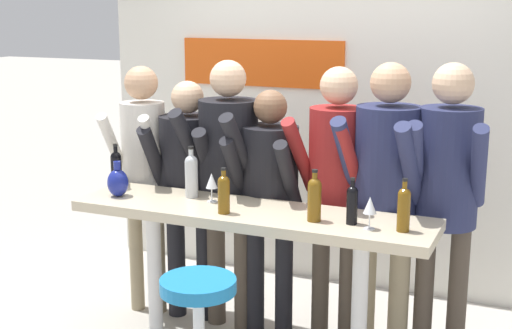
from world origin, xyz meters
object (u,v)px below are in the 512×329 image
Objects in this scene: wine_bottle_0 at (191,174)px; wine_bottle_5 at (404,207)px; person_left at (189,176)px; bar_stool at (199,326)px; person_far_left at (143,160)px; decorative_vase at (118,182)px; person_far_right at (447,182)px; wine_glass_0 at (370,206)px; person_center at (269,188)px; wine_bottle_3 at (116,168)px; tasting_table at (251,238)px; wine_bottle_1 at (224,192)px; person_right at (386,179)px; wine_bottle_2 at (314,197)px; wine_glass_1 at (212,182)px; person_center_right at (336,175)px; wine_bottle_4 at (352,203)px; person_center_left at (228,166)px.

wine_bottle_0 reaches higher than wine_bottle_5.
bar_stool is at bearing -67.58° from person_left.
decorative_vase is (0.12, -0.48, -0.03)m from person_far_left.
wine_glass_0 is at bearing -123.70° from person_far_right.
decorative_vase is (-1.89, -0.54, -0.07)m from person_far_right.
person_far_right is 10.25× the size of wine_glass_0.
person_center reaches higher than wine_bottle_3.
person_left reaches higher than wine_bottle_0.
tasting_table is 0.34m from wine_bottle_1.
wine_bottle_5 is (0.91, 0.57, 0.59)m from bar_stool.
wine_bottle_2 is (-0.27, -0.50, -0.01)m from person_right.
wine_bottle_1 is 0.93× the size of wine_bottle_5.
wine_bottle_5 is 1.17m from wine_glass_1.
person_far_right is 2.05m from wine_bottle_3.
wine_glass_0 is (1.71, -0.20, -0.01)m from wine_bottle_3.
person_center_right reaches higher than wine_bottle_2.
person_center is at bearing 153.91° from wine_bottle_5.
wine_bottle_0 is 1.06m from wine_bottle_4.
tasting_table is at bearing 49.80° from wine_bottle_1.
bar_stool is 1.03m from wine_bottle_4.
wine_bottle_0 is at bearing -0.78° from wine_bottle_3.
bar_stool is at bearing -118.18° from person_right.
wine_glass_1 is at bearing 171.85° from wine_glass_0.
decorative_vase is (-1.48, -0.02, -0.03)m from wine_bottle_4.
person_right reaches higher than wine_bottle_4.
person_center_left is 6.78× the size of wine_bottle_1.
wine_glass_0 reaches higher than bar_stool.
wine_bottle_1 is 0.52m from wine_bottle_2.
wine_glass_0 is (0.74, 0.53, 0.58)m from bar_stool.
person_right reaches higher than wine_bottle_2.
person_center is 0.67m from wine_bottle_2.
tasting_table is 0.94m from wine_bottle_5.
person_center is at bearing 146.04° from wine_bottle_4.
wine_bottle_5 reaches higher than decorative_vase.
wine_bottle_4 is at bearing 154.14° from wine_glass_0.
wine_bottle_0 is 1.44× the size of decorative_vase.
person_center_right is 9.99× the size of wine_glass_1.
person_far_left reaches higher than wine_bottle_2.
wine_glass_1 is at bearing 174.26° from wine_bottle_4.
wine_bottle_0 is at bearing 120.35° from bar_stool.
wine_bottle_0 is 0.55m from wine_bottle_3.
person_center is 0.74m from person_right.
wine_bottle_2 is at bearing -178.40° from wine_bottle_5.
wine_glass_1 is (-1.17, 0.10, -0.00)m from wine_bottle_5.
wine_bottle_4 is at bearing -55.52° from person_center_right.
person_left reaches higher than wine_bottle_4.
wine_bottle_2 is 0.69m from wine_glass_1.
wine_bottle_2 is at bearing -7.19° from wine_bottle_3.
person_far_right reaches higher than person_far_left.
person_center_left is 0.38m from wine_glass_1.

